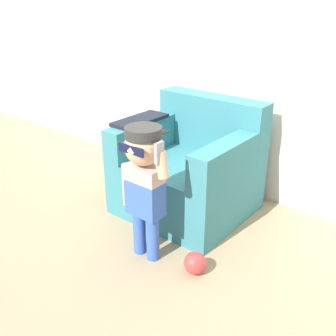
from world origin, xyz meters
The scene contains 6 objects.
ground_plane centered at (0.00, 0.00, 0.00)m, with size 10.00×10.00×0.00m, color #998466.
wall_back centered at (0.00, 0.73, 1.30)m, with size 10.00×0.05×2.60m.
armchair centered at (0.07, 0.15, 0.35)m, with size 1.01×0.91×0.92m.
person_child centered at (0.24, -0.59, 0.63)m, with size 0.39×0.29×0.95m.
side_table centered at (-0.63, 0.17, 0.32)m, with size 0.28×0.28×0.53m.
toy_ball centered at (0.61, -0.53, 0.07)m, with size 0.15×0.15×0.15m.
Camera 1 is at (1.79, -2.27, 1.70)m, focal length 42.00 mm.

